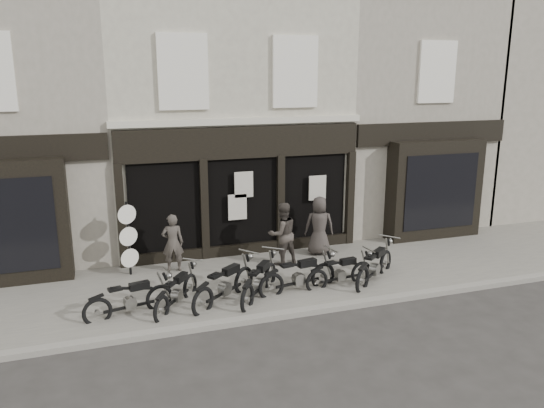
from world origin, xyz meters
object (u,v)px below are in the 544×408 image
object	(u,v)px
man_left	(173,243)
man_right	(319,226)
motorcycle_3	(260,284)
motorcycle_4	(299,278)
man_centre	(282,234)
advert_sign_post	(129,242)
motorcycle_6	(375,268)
motorcycle_1	(177,294)
motorcycle_2	(225,288)
motorcycle_0	(130,302)
motorcycle_5	(340,275)

from	to	relation	value
man_left	man_right	size ratio (longest dim) A/B	0.91
motorcycle_3	motorcycle_4	world-z (taller)	motorcycle_4
man_centre	advert_sign_post	size ratio (longest dim) A/B	0.84
motorcycle_6	man_right	size ratio (longest dim) A/B	1.07
motorcycle_1	motorcycle_4	distance (m)	3.01
motorcycle_3	man_centre	xyz separation A→B (m)	(1.24, 1.89, 0.59)
motorcycle_2	man_centre	bearing A→B (deg)	4.01
motorcycle_0	man_centre	xyz separation A→B (m)	(4.29, 1.94, 0.62)
man_right	motorcycle_5	bearing A→B (deg)	99.01
motorcycle_5	man_centre	size ratio (longest dim) A/B	1.11
motorcycle_6	motorcycle_2	bearing A→B (deg)	141.99
motorcycle_2	motorcycle_4	size ratio (longest dim) A/B	0.88
motorcycle_4	motorcycle_0	bearing A→B (deg)	170.91
motorcycle_2	advert_sign_post	size ratio (longest dim) A/B	0.90
motorcycle_0	advert_sign_post	size ratio (longest dim) A/B	0.96
motorcycle_5	man_centre	world-z (taller)	man_centre
motorcycle_1	advert_sign_post	distance (m)	2.56
man_centre	motorcycle_6	bearing A→B (deg)	125.92
motorcycle_3	motorcycle_6	size ratio (longest dim) A/B	0.98
motorcycle_5	advert_sign_post	bearing A→B (deg)	147.42
motorcycle_6	man_centre	world-z (taller)	man_centre
motorcycle_3	man_left	world-z (taller)	man_left
motorcycle_0	motorcycle_3	bearing A→B (deg)	-12.03
man_left	advert_sign_post	size ratio (longest dim) A/B	0.75
motorcycle_0	motorcycle_5	bearing A→B (deg)	-12.15
motorcycle_1	man_right	xyz separation A→B (m)	(4.55, 2.28, 0.61)
motorcycle_6	man_right	world-z (taller)	man_right
motorcycle_2	motorcycle_3	xyz separation A→B (m)	(0.86, -0.00, -0.01)
motorcycle_1	man_centre	bearing A→B (deg)	-24.02
motorcycle_0	man_right	bearing A→B (deg)	10.18
motorcycle_6	advert_sign_post	size ratio (longest dim) A/B	0.89
motorcycle_2	motorcycle_5	distance (m)	3.02
motorcycle_3	man_left	xyz separation A→B (m)	(-1.75, 2.31, 0.50)
motorcycle_6	advert_sign_post	world-z (taller)	advert_sign_post
man_left	motorcycle_0	bearing A→B (deg)	66.92
motorcycle_4	man_centre	size ratio (longest dim) A/B	1.23
motorcycle_6	man_centre	distance (m)	2.72
motorcycle_0	man_centre	size ratio (longest dim) A/B	1.14
advert_sign_post	man_left	bearing A→B (deg)	-26.69
man_centre	advert_sign_post	bearing A→B (deg)	-16.46
man_centre	advert_sign_post	world-z (taller)	advert_sign_post
motorcycle_1	advert_sign_post	size ratio (longest dim) A/B	0.82
man_centre	man_left	bearing A→B (deg)	-17.77
motorcycle_2	advert_sign_post	bearing A→B (deg)	92.61
motorcycle_6	motorcycle_0	bearing A→B (deg)	142.29
motorcycle_0	man_centre	bearing A→B (deg)	11.39
motorcycle_6	man_centre	xyz separation A→B (m)	(-1.91, 1.86, 0.58)
man_left	advert_sign_post	world-z (taller)	advert_sign_post
motorcycle_5	advert_sign_post	distance (m)	5.61
motorcycle_1	motorcycle_5	xyz separation A→B (m)	(4.15, -0.04, -0.01)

